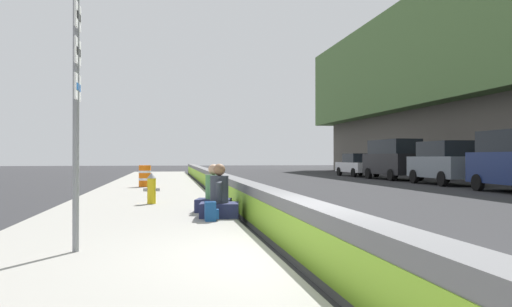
# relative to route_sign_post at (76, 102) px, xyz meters

# --- Properties ---
(ground_plane) EXTENTS (160.00, 160.00, 0.00)m
(ground_plane) POSITION_rel_route_sign_post_xyz_m (-0.85, -3.16, -2.23)
(ground_plane) COLOR #2B2B2D
(ground_plane) RESTS_ON ground
(sidewalk_strip) EXTENTS (80.00, 4.40, 0.14)m
(sidewalk_strip) POSITION_rel_route_sign_post_xyz_m (-0.85, -0.51, -2.16)
(sidewalk_strip) COLOR gray
(sidewalk_strip) RESTS_ON ground_plane
(jersey_barrier) EXTENTS (76.00, 0.45, 0.85)m
(jersey_barrier) POSITION_rel_route_sign_post_xyz_m (-0.85, -3.16, -1.81)
(jersey_barrier) COLOR slate
(jersey_barrier) RESTS_ON ground_plane
(route_sign_post) EXTENTS (0.44, 0.09, 3.60)m
(route_sign_post) POSITION_rel_route_sign_post_xyz_m (0.00, 0.00, 0.00)
(route_sign_post) COLOR gray
(route_sign_post) RESTS_ON sidewalk_strip
(fire_hydrant) EXTENTS (0.26, 0.46, 0.88)m
(fire_hydrant) POSITION_rel_route_sign_post_xyz_m (7.26, -0.80, -1.65)
(fire_hydrant) COLOR gold
(fire_hydrant) RESTS_ON sidewalk_strip
(seated_person_foreground) EXTENTS (0.82, 0.93, 1.17)m
(seated_person_foreground) POSITION_rel_route_sign_post_xyz_m (3.73, -2.37, -1.73)
(seated_person_foreground) COLOR #23284C
(seated_person_foreground) RESTS_ON sidewalk_strip
(seated_person_middle) EXTENTS (0.87, 0.96, 1.15)m
(seated_person_middle) POSITION_rel_route_sign_post_xyz_m (4.90, -2.35, -1.74)
(seated_person_middle) COLOR #23284C
(seated_person_middle) RESTS_ON sidewalk_strip
(backpack) EXTENTS (0.32, 0.28, 0.40)m
(backpack) POSITION_rel_route_sign_post_xyz_m (3.11, -2.14, -1.90)
(backpack) COLOR navy
(backpack) RESTS_ON sidewalk_strip
(construction_barrel) EXTENTS (0.54, 0.54, 0.95)m
(construction_barrel) POSITION_rel_route_sign_post_xyz_m (15.70, -0.24, -1.61)
(construction_barrel) COLOR orange
(construction_barrel) RESTS_ON sidewalk_strip
(parked_car_fourth) EXTENTS (4.84, 2.15, 2.28)m
(parked_car_fourth) POSITION_rel_route_sign_post_xyz_m (17.27, -15.51, -1.05)
(parked_car_fourth) COLOR slate
(parked_car_fourth) RESTS_ON ground_plane
(parked_car_midline) EXTENTS (5.17, 2.24, 2.56)m
(parked_car_midline) POSITION_rel_route_sign_post_xyz_m (23.28, -15.43, -0.88)
(parked_car_midline) COLOR black
(parked_car_midline) RESTS_ON ground_plane
(parked_car_far) EXTENTS (4.56, 2.07, 1.71)m
(parked_car_far) POSITION_rel_route_sign_post_xyz_m (29.02, -15.22, -1.37)
(parked_car_far) COLOR silver
(parked_car_far) RESTS_ON ground_plane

